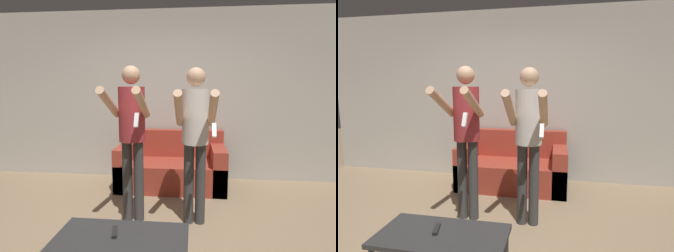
{
  "view_description": "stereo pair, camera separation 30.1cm",
  "coord_description": "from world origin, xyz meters",
  "views": [
    {
      "loc": [
        0.46,
        -2.13,
        1.5
      ],
      "look_at": [
        0.14,
        1.15,
        1.01
      ],
      "focal_mm": 28.0,
      "sensor_mm": 36.0,
      "label": 1
    },
    {
      "loc": [
        0.76,
        -2.08,
        1.5
      ],
      "look_at": [
        0.14,
        1.15,
        1.01
      ],
      "focal_mm": 28.0,
      "sensor_mm": 36.0,
      "label": 2
    }
  ],
  "objects": [
    {
      "name": "wall_back",
      "position": [
        0.0,
        2.13,
        1.35
      ],
      "size": [
        6.4,
        0.06,
        2.7
      ],
      "color": "#B7B2A8",
      "rests_on": "ground_plane"
    },
    {
      "name": "couch",
      "position": [
        0.14,
        1.71,
        0.28
      ],
      "size": [
        1.58,
        0.78,
        0.83
      ],
      "color": "#9E3828",
      "rests_on": "ground_plane"
    },
    {
      "name": "person_standing_left",
      "position": [
        -0.2,
        0.61,
        1.06
      ],
      "size": [
        0.4,
        0.69,
        1.72
      ],
      "color": "#383838",
      "rests_on": "ground_plane"
    },
    {
      "name": "person_standing_right",
      "position": [
        0.48,
        0.61,
        1.04
      ],
      "size": [
        0.4,
        0.65,
        1.7
      ],
      "color": "#383838",
      "rests_on": "ground_plane"
    },
    {
      "name": "coffee_table",
      "position": [
        -0.06,
        -0.38,
        0.36
      ],
      "size": [
        0.99,
        0.48,
        0.41
      ],
      "color": "#2D2D2D",
      "rests_on": "ground_plane"
    },
    {
      "name": "remote_on_table",
      "position": [
        -0.12,
        -0.35,
        0.42
      ],
      "size": [
        0.07,
        0.15,
        0.02
      ],
      "color": "black",
      "rests_on": "coffee_table"
    }
  ]
}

